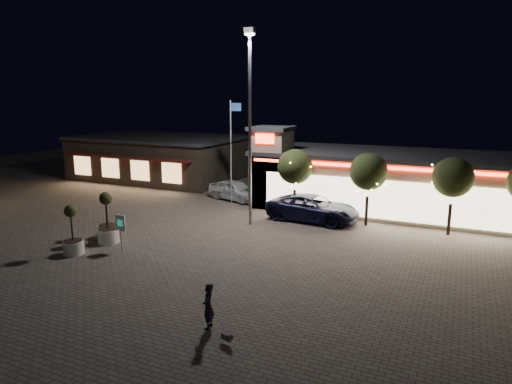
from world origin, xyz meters
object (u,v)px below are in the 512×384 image
at_px(planter_left, 107,224).
at_px(pedestrian, 208,306).
at_px(white_sedan, 235,190).
at_px(valet_sign, 121,226).
at_px(planter_mid, 73,239).
at_px(pickup_truck, 313,208).

bearing_deg(planter_left, pedestrian, -32.03).
relative_size(white_sedan, planter_left, 1.71).
distance_m(white_sedan, pedestrian, 20.91).
height_order(planter_left, valet_sign, planter_left).
xyz_separation_m(planter_left, planter_mid, (0.36, -2.99, -0.03)).
distance_m(pedestrian, valet_sign, 10.15).
relative_size(pedestrian, planter_left, 0.61).
bearing_deg(valet_sign, planter_left, 147.31).
distance_m(pickup_truck, planter_left, 13.31).
xyz_separation_m(planter_left, valet_sign, (2.39, -1.53, 0.56)).
distance_m(pedestrian, planter_mid, 11.33).
xyz_separation_m(pedestrian, valet_sign, (-8.61, 5.35, 0.57)).
xyz_separation_m(pickup_truck, white_sedan, (-7.67, 3.35, -0.05)).
bearing_deg(pedestrian, planter_mid, -121.08).
bearing_deg(pedestrian, planter_left, -133.03).
height_order(white_sedan, planter_mid, planter_mid).
relative_size(white_sedan, pedestrian, 2.79).
distance_m(white_sedan, planter_mid, 15.27).
xyz_separation_m(pickup_truck, planter_left, (-9.99, -8.80, -0.00)).
height_order(pickup_truck, white_sedan, pickup_truck).
bearing_deg(pickup_truck, pedestrian, -172.02).
bearing_deg(planter_left, planter_mid, -83.13).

